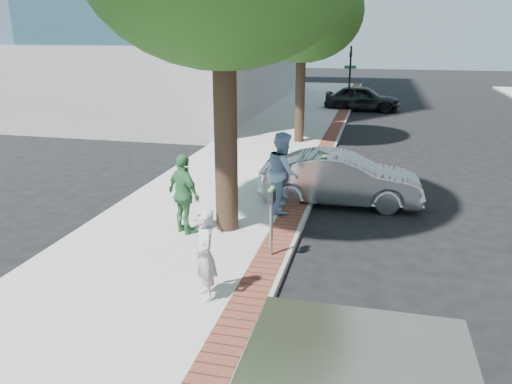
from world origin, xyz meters
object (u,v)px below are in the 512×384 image
(person_green, at_px, (184,194))
(bg_car, at_px, (362,98))
(person_gray, at_px, (205,255))
(parking_meter, at_px, (271,207))
(person_officer, at_px, (283,172))
(sedan_silver, at_px, (341,179))

(person_green, xyz_separation_m, bg_car, (3.13, 21.06, -0.31))
(bg_car, bearing_deg, person_green, 172.77)
(person_green, bearing_deg, person_gray, 152.08)
(person_gray, height_order, person_green, person_green)
(parking_meter, relative_size, bg_car, 0.33)
(person_green, bearing_deg, parking_meter, -164.62)
(person_officer, distance_m, bg_car, 19.07)
(person_gray, distance_m, person_green, 3.04)
(person_gray, height_order, person_officer, person_officer)
(bg_car, bearing_deg, person_officer, 177.43)
(sedan_silver, bearing_deg, person_gray, 160.89)
(parking_meter, bearing_deg, sedan_silver, 75.12)
(person_officer, height_order, sedan_silver, person_officer)
(person_officer, xyz_separation_m, sedan_silver, (1.37, 1.30, -0.46))
(parking_meter, relative_size, person_officer, 0.72)
(parking_meter, height_order, person_officer, person_officer)
(sedan_silver, distance_m, bg_car, 17.73)
(parking_meter, relative_size, person_green, 0.80)
(sedan_silver, height_order, bg_car, bg_car)
(parking_meter, distance_m, person_officer, 2.78)
(person_gray, relative_size, person_officer, 0.79)
(person_gray, xyz_separation_m, person_officer, (0.44, 4.72, 0.22))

